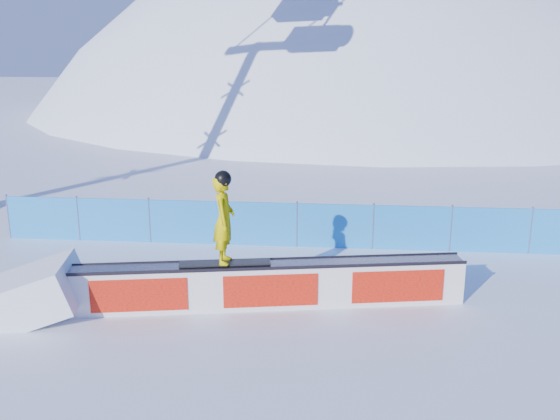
{
  "coord_description": "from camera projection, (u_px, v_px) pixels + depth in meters",
  "views": [
    {
      "loc": [
        -1.96,
        -11.29,
        5.33
      ],
      "look_at": [
        -3.3,
        2.88,
        1.45
      ],
      "focal_mm": 40.0,
      "sensor_mm": 36.0,
      "label": 1
    }
  ],
  "objects": [
    {
      "name": "snow_ramp",
      "position": [
        20.0,
        315.0,
        12.49
      ],
      "size": [
        2.78,
        2.02,
        1.58
      ],
      "primitive_type": null,
      "rotation": [
        0.0,
        -0.31,
        0.18
      ],
      "color": "white",
      "rests_on": "ground"
    },
    {
      "name": "safety_fence",
      "position": [
        412.0,
        228.0,
        16.24
      ],
      "size": [
        22.05,
        0.05,
        1.3
      ],
      "color": "#1D80D8",
      "rests_on": "ground"
    },
    {
      "name": "snow_hill",
      "position": [
        356.0,
        304.0,
        57.15
      ],
      "size": [
        64.0,
        64.0,
        64.0
      ],
      "color": "white",
      "rests_on": "ground"
    },
    {
      "name": "snowboarder",
      "position": [
        224.0,
        219.0,
        12.34
      ],
      "size": [
        1.87,
        0.67,
        1.92
      ],
      "rotation": [
        0.0,
        0.0,
        1.62
      ],
      "color": "black",
      "rests_on": "rail_box"
    },
    {
      "name": "ground",
      "position": [
        435.0,
        325.0,
        12.07
      ],
      "size": [
        160.0,
        160.0,
        0.0
      ],
      "primitive_type": "plane",
      "color": "white",
      "rests_on": "ground"
    },
    {
      "name": "rail_box",
      "position": [
        270.0,
        285.0,
        12.8
      ],
      "size": [
        8.03,
        2.02,
        0.97
      ],
      "rotation": [
        0.0,
        0.0,
        0.18
      ],
      "color": "silver",
      "rests_on": "ground"
    }
  ]
}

